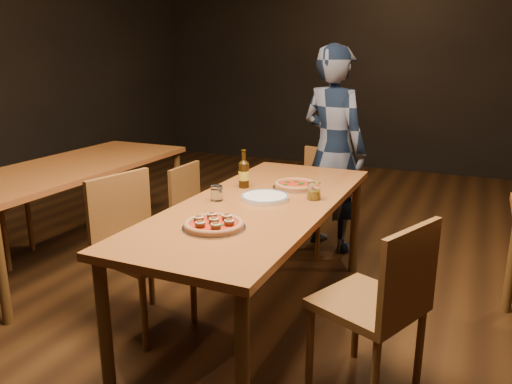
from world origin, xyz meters
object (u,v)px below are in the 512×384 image
at_px(chair_main_nw, 145,252).
at_px(diner, 333,150).
at_px(pizza_margherita, 296,185).
at_px(water_glass, 217,193).
at_px(chair_end, 312,200).
at_px(pizza_meatball, 214,224).
at_px(amber_glass, 314,191).
at_px(chair_main_e, 367,302).
at_px(plate_stack, 265,198).
at_px(beer_bottle, 244,174).
at_px(table_left, 70,174).
at_px(chair_main_sw, 207,218).
at_px(table_main, 260,214).

bearing_deg(chair_main_nw, diner, -7.10).
distance_m(pizza_margherita, water_glass, 0.55).
distance_m(chair_end, pizza_meatball, 1.75).
xyz_separation_m(chair_end, amber_glass, (0.34, -1.05, 0.37)).
bearing_deg(pizza_meatball, diner, 88.05).
relative_size(chair_end, diner, 0.52).
xyz_separation_m(chair_main_e, chair_end, (-0.78, 1.59, -0.03)).
xyz_separation_m(chair_main_nw, pizza_margherita, (0.66, 0.68, 0.30)).
bearing_deg(chair_main_nw, water_glass, -41.79).
distance_m(pizza_meatball, plate_stack, 0.55).
relative_size(chair_main_nw, amber_glass, 9.68).
bearing_deg(beer_bottle, diner, 77.00).
distance_m(chair_main_nw, pizza_margherita, 0.99).
xyz_separation_m(chair_end, diner, (0.12, 0.14, 0.39)).
height_order(chair_main_nw, water_glass, chair_main_nw).
relative_size(table_left, pizza_meatball, 6.49).
height_order(chair_main_nw, amber_glass, chair_main_nw).
xyz_separation_m(table_left, chair_main_sw, (1.06, 0.21, -0.27)).
xyz_separation_m(table_main, beer_bottle, (-0.22, 0.25, 0.16)).
relative_size(plate_stack, beer_bottle, 1.16).
xyz_separation_m(pizza_meatball, pizza_margherita, (0.10, 0.87, -0.00)).
relative_size(plate_stack, amber_glass, 2.81).
relative_size(table_left, chair_end, 2.35).
xyz_separation_m(table_left, water_glass, (1.47, -0.37, 0.11)).
xyz_separation_m(water_glass, diner, (0.28, 1.44, 0.02)).
bearing_deg(diner, water_glass, 102.50).
xyz_separation_m(table_main, chair_main_nw, (-0.57, -0.31, -0.21)).
bearing_deg(water_glass, pizza_margherita, 54.56).
height_order(chair_main_sw, chair_main_e, chair_main_e).
height_order(plate_stack, water_glass, water_glass).
relative_size(plate_stack, diner, 0.17).
height_order(pizza_meatball, plate_stack, pizza_meatball).
height_order(chair_main_sw, chair_end, chair_end).
height_order(table_main, table_left, same).
xyz_separation_m(plate_stack, beer_bottle, (-0.23, 0.20, 0.07)).
distance_m(table_left, chair_main_sw, 1.11).
bearing_deg(table_main, chair_main_nw, -151.38).
distance_m(pizza_meatball, amber_glass, 0.73).
bearing_deg(pizza_margherita, table_left, -177.73).
bearing_deg(beer_bottle, chair_main_sw, 148.02).
relative_size(chair_main_sw, beer_bottle, 3.52).
height_order(chair_main_nw, pizza_margherita, chair_main_nw).
relative_size(table_left, beer_bottle, 8.60).
bearing_deg(amber_glass, chair_main_nw, -149.77).
distance_m(chair_end, pizza_margherita, 0.93).
relative_size(pizza_margherita, diner, 0.17).
relative_size(table_main, plate_stack, 7.39).
bearing_deg(plate_stack, table_left, 171.69).
height_order(table_left, chair_main_e, chair_main_e).
distance_m(chair_main_e, chair_end, 1.77).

